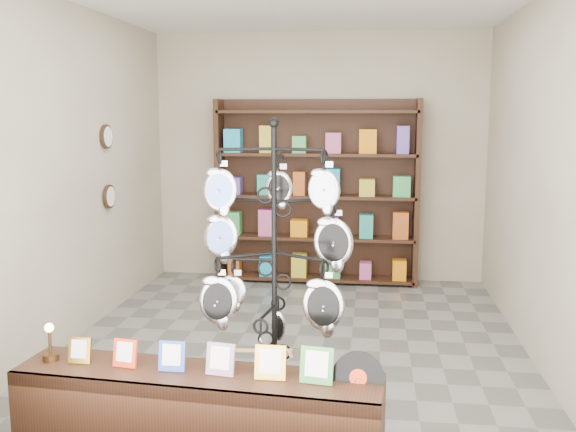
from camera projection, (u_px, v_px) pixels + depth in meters
name	position (u px, v px, depth m)	size (l,w,h in m)	color
ground	(293.00, 347.00, 5.61)	(5.00, 5.00, 0.00)	slate
room_envelope	(294.00, 135.00, 5.32)	(5.00, 5.00, 5.00)	#B9AB95
display_tree	(274.00, 254.00, 4.01)	(1.03, 0.86, 2.00)	black
front_shelf	(197.00, 415.00, 3.77)	(2.19, 0.61, 0.77)	black
back_shelving	(317.00, 198.00, 7.70)	(2.42, 0.36, 2.20)	black
wall_clocks	(108.00, 167.00, 6.41)	(0.03, 0.24, 0.84)	black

